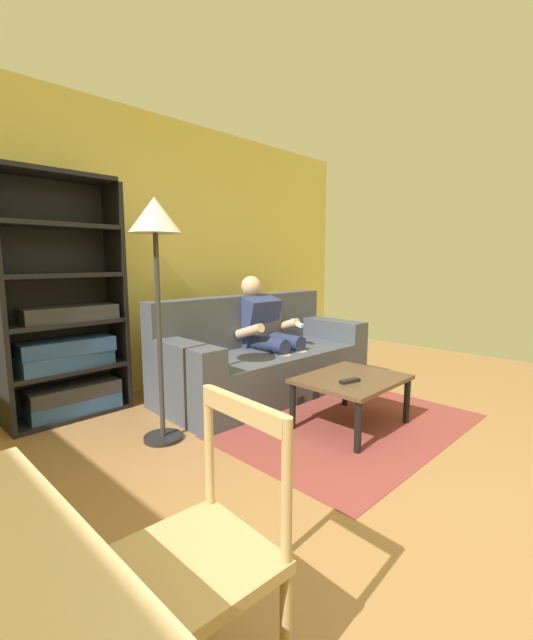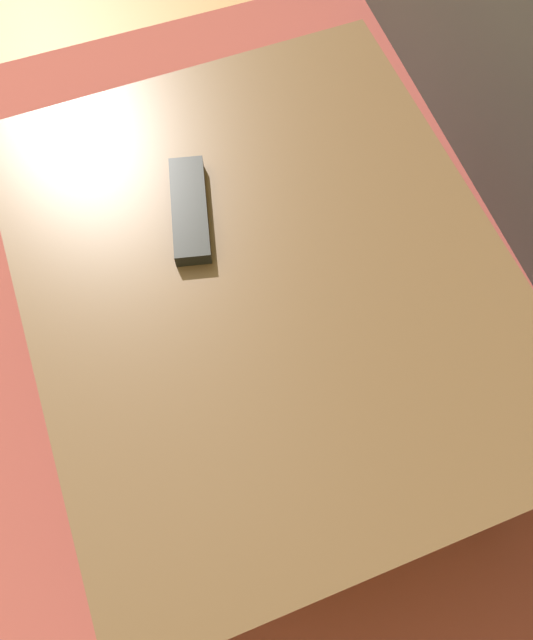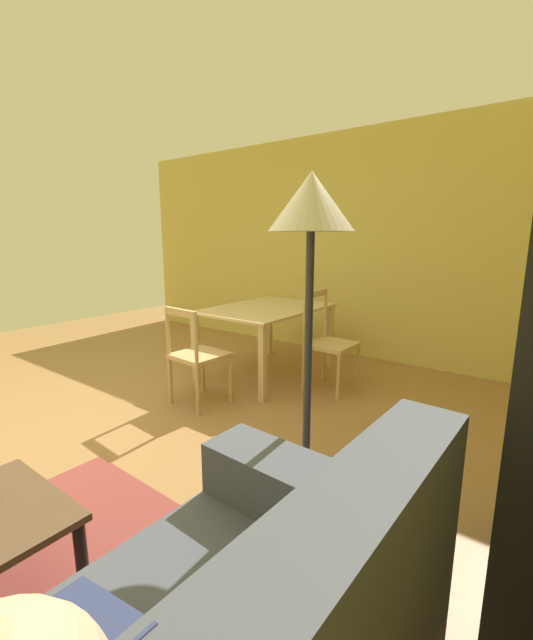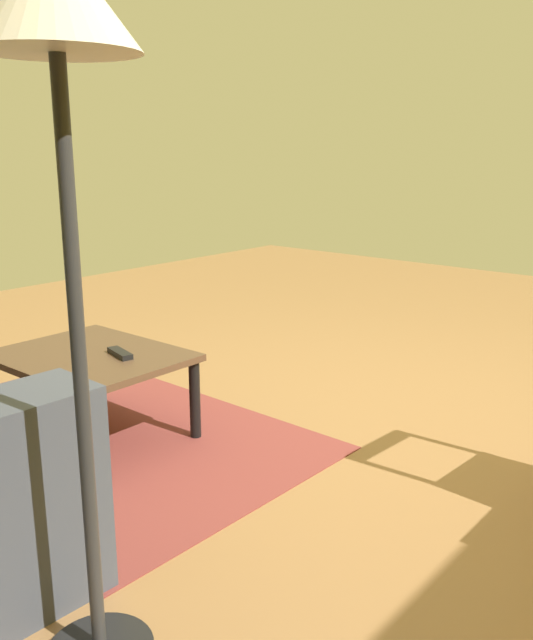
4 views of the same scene
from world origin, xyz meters
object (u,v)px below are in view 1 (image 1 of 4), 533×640
object	(u,v)px
couch	(262,359)
dining_chair_facing_couch	(201,557)
tv_remote	(350,381)
coffee_table	(351,384)
person_lounging	(267,331)
bookshelf	(65,328)
floor_lamp	(156,238)

from	to	relation	value
couch	dining_chair_facing_couch	size ratio (longest dim) A/B	2.46
tv_remote	dining_chair_facing_couch	bearing A→B (deg)	125.28
coffee_table	dining_chair_facing_couch	bearing A→B (deg)	-158.73
couch	person_lounging	xyz separation A→B (m)	(0.10, 0.03, 0.26)
couch	person_lounging	distance (m)	0.28
couch	coffee_table	distance (m)	1.12
dining_chair_facing_couch	bookshelf	bearing A→B (deg)	77.45
couch	bookshelf	size ratio (longest dim) A/B	1.10
couch	tv_remote	xyz separation A→B (m)	(-0.25, -1.18, 0.07)
couch	person_lounging	bearing A→B (deg)	14.60
bookshelf	dining_chair_facing_couch	xyz separation A→B (m)	(-0.58, -2.62, -0.31)
coffee_table	bookshelf	size ratio (longest dim) A/B	0.41
tv_remote	bookshelf	xyz separation A→B (m)	(-1.34, 1.89, 0.34)
person_lounging	floor_lamp	distance (m)	1.67
tv_remote	floor_lamp	xyz separation A→B (m)	(-1.05, 0.91, 1.05)
couch	person_lounging	world-z (taller)	person_lounging
person_lounging	floor_lamp	xyz separation A→B (m)	(-1.40, -0.30, 0.86)
couch	dining_chair_facing_couch	world-z (taller)	couch
coffee_table	bookshelf	xyz separation A→B (m)	(-1.47, 1.82, 0.40)
couch	person_lounging	size ratio (longest dim) A/B	1.90
bookshelf	person_lounging	bearing A→B (deg)	-21.95
couch	bookshelf	distance (m)	1.79
coffee_table	bookshelf	world-z (taller)	bookshelf
person_lounging	tv_remote	size ratio (longest dim) A/B	6.75
floor_lamp	dining_chair_facing_couch	bearing A→B (deg)	-117.98
person_lounging	tv_remote	distance (m)	1.27
coffee_table	tv_remote	size ratio (longest dim) A/B	4.77
tv_remote	bookshelf	world-z (taller)	bookshelf
person_lounging	coffee_table	distance (m)	1.19
dining_chair_facing_couch	couch	bearing A→B (deg)	41.36
person_lounging	dining_chair_facing_couch	distance (m)	2.99
coffee_table	bookshelf	bearing A→B (deg)	128.80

